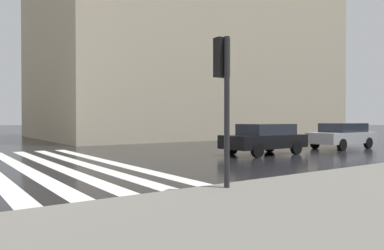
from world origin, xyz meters
TOP-DOWN VIEW (x-y plane):
  - ground_plane at (0.00, 0.00)m, footprint 220.00×220.00m
  - zebra_crossing at (4.00, -0.66)m, footprint 13.00×7.50m
  - haussmann_block_corner at (20.91, -19.59)m, footprint 16.81×27.80m
  - traffic_signal_post at (-3.32, -3.91)m, footprint 0.44×0.30m
  - car_black at (2.50, -11.25)m, footprint 1.85×4.10m
  - car_silver at (2.50, -17.37)m, footprint 1.85×4.10m

SIDE VIEW (x-z plane):
  - ground_plane at x=0.00m, z-range 0.00..0.00m
  - zebra_crossing at x=4.00m, z-range 0.00..0.01m
  - car_black at x=2.50m, z-range 0.05..1.46m
  - car_silver at x=2.50m, z-range 0.05..1.46m
  - traffic_signal_post at x=-3.32m, z-range 0.87..4.10m
  - haussmann_block_corner at x=20.91m, z-range -0.25..23.60m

